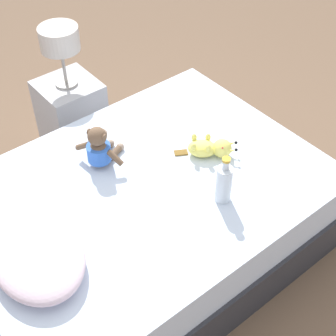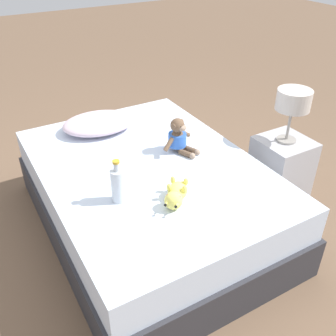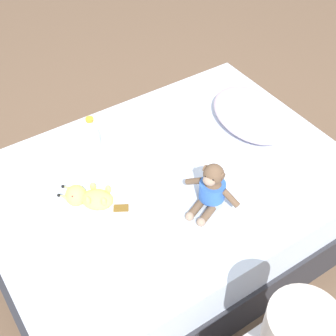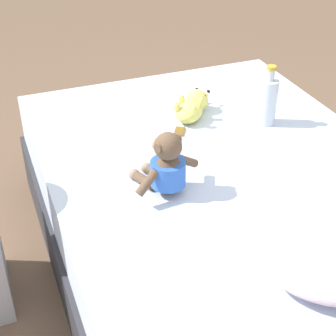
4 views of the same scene
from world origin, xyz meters
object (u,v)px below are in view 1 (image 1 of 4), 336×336
bed (144,220)px  pillow (37,255)px  glass_bottle (224,183)px  bedside_lamp (60,40)px  nightstand (72,115)px  plush_yellow_creature (211,148)px  plush_monkey (100,149)px

bed → pillow: pillow is taller
bed → glass_bottle: 0.54m
bedside_lamp → nightstand: bearing=-90.0°
plush_yellow_creature → glass_bottle: 0.32m
bed → plush_yellow_creature: bearing=-96.0°
nightstand → bedside_lamp: 0.55m
glass_bottle → nightstand: (1.34, 0.07, -0.37)m
plush_monkey → nightstand: plush_monkey is taller
plush_yellow_creature → nightstand: bearing=12.3°
glass_bottle → pillow: bearing=75.7°
nightstand → bed: bearing=170.1°
pillow → nightstand: pillow is taller
pillow → glass_bottle: size_ratio=2.22×
plush_yellow_creature → glass_bottle: bearing=148.0°
plush_monkey → nightstand: 0.88m
nightstand → bedside_lamp: bearing=90.0°
plush_yellow_creature → bedside_lamp: bearing=12.3°
pillow → bed: bearing=-81.4°
plush_monkey → bedside_lamp: bearing=-17.7°
bedside_lamp → glass_bottle: bearing=-177.2°
plush_yellow_creature → bedside_lamp: bedside_lamp is taller
plush_yellow_creature → glass_bottle: glass_bottle is taller
bed → bedside_lamp: bearing=-9.9°
plush_yellow_creature → bed: bearing=84.0°
bed → bedside_lamp: 1.17m
plush_monkey → glass_bottle: bearing=-151.8°
plush_monkey → bedside_lamp: (0.76, -0.24, 0.19)m
plush_yellow_creature → nightstand: plush_yellow_creature is taller
plush_monkey → glass_bottle: glass_bottle is taller
plush_monkey → plush_yellow_creature: (-0.31, -0.48, -0.05)m
plush_yellow_creature → bedside_lamp: 1.12m
pillow → bedside_lamp: (1.12, -0.80, 0.23)m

